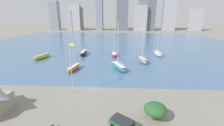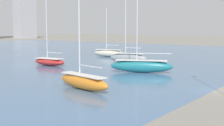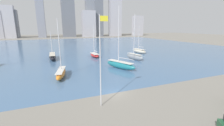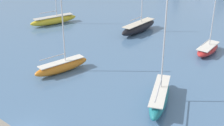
% 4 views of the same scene
% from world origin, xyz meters
% --- Properties ---
extents(ground_plane, '(500.00, 500.00, 0.00)m').
position_xyz_m(ground_plane, '(0.00, 0.00, 0.00)').
color(ground_plane, gray).
extents(sailboat_orange, '(3.47, 9.03, 13.35)m').
position_xyz_m(sailboat_orange, '(-8.33, 12.83, 0.99)').
color(sailboat_orange, orange).
rests_on(sailboat_orange, harbor_water).
extents(sailboat_gray, '(3.58, 8.15, 15.82)m').
position_xyz_m(sailboat_gray, '(17.58, 23.61, 1.19)').
color(sailboat_gray, gray).
rests_on(sailboat_gray, harbor_water).
extents(sailboat_red, '(2.94, 7.40, 12.51)m').
position_xyz_m(sailboat_red, '(5.40, 33.78, 0.83)').
color(sailboat_red, '#B72828').
rests_on(sailboat_red, harbor_water).
extents(sailboat_cream, '(3.50, 8.65, 12.05)m').
position_xyz_m(sailboat_cream, '(26.80, 35.59, 1.01)').
color(sailboat_cream, beige).
rests_on(sailboat_cream, harbor_water).
extents(sailboat_teal, '(6.11, 10.10, 16.97)m').
position_xyz_m(sailboat_teal, '(7.75, 14.52, 1.15)').
color(sailboat_teal, '#1E757F').
rests_on(sailboat_teal, harbor_water).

